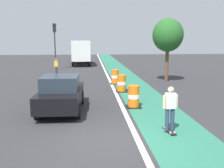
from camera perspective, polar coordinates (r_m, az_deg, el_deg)
name	(u,v)px	position (r m, az deg, el deg)	size (l,w,h in m)	color
ground_plane	(111,140)	(8.48, -0.24, -12.86)	(100.00, 100.00, 0.00)	#2D2D30
bike_lane_strip	(128,81)	(20.29, 3.78, 0.71)	(2.50, 80.00, 0.01)	#286B51
lane_divider_stripe	(110,81)	(20.12, -0.44, 0.65)	(0.20, 80.00, 0.01)	silver
skateboarder_on_lane	(170,108)	(9.13, 13.26, -5.40)	(0.57, 0.82, 1.69)	black
parked_sedan_nearest	(61,94)	(11.82, -11.63, -2.20)	(2.00, 4.14, 1.70)	black
traffic_barrel_front	(134,97)	(12.33, 5.02, -2.95)	(0.73, 0.73, 1.09)	orange
traffic_barrel_mid	(122,84)	(16.01, 2.22, 0.11)	(0.73, 0.73, 1.09)	orange
traffic_barrel_back	(115,77)	(18.82, 0.72, 1.62)	(0.73, 0.73, 1.09)	orange
delivery_truck_down_block	(81,51)	(33.83, -7.26, 7.55)	(2.68, 7.70, 3.23)	silver
traffic_light_corner	(55,38)	(28.53, -13.07, 10.23)	(0.41, 0.32, 5.10)	#2D2D2D
pedestrian_crossing	(56,67)	(23.77, -12.75, 3.95)	(0.34, 0.20, 1.61)	#33333D
street_tree_sidewalk	(168,35)	(20.16, 12.76, 10.88)	(2.40, 2.40, 5.00)	brown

